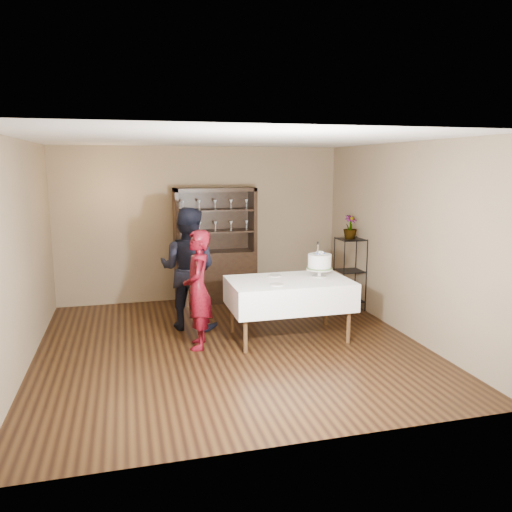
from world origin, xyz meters
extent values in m
plane|color=black|center=(0.00, 0.00, 0.00)|extent=(5.00, 5.00, 0.00)
plane|color=silver|center=(0.00, 0.00, 2.70)|extent=(5.00, 5.00, 0.00)
cube|color=#76654B|center=(0.00, 2.50, 1.35)|extent=(5.00, 0.02, 2.70)
cube|color=#76654B|center=(-2.50, 0.00, 1.35)|extent=(0.02, 5.00, 2.70)
cube|color=#76654B|center=(2.50, 0.00, 1.35)|extent=(0.02, 5.00, 2.70)
cube|color=black|center=(0.20, 2.24, 0.45)|extent=(1.40, 0.48, 0.90)
cube|color=black|center=(0.20, 2.46, 1.45)|extent=(1.40, 0.03, 1.10)
cube|color=black|center=(0.20, 2.24, 1.97)|extent=(1.40, 0.48, 0.06)
cube|color=black|center=(0.20, 2.24, 1.25)|extent=(1.28, 0.42, 0.02)
cube|color=black|center=(0.20, 2.24, 1.62)|extent=(1.28, 0.42, 0.02)
cylinder|color=black|center=(2.08, 1.00, 0.60)|extent=(0.02, 0.02, 1.20)
cylinder|color=black|center=(2.48, 1.00, 0.60)|extent=(0.02, 0.02, 1.20)
cylinder|color=black|center=(2.08, 1.40, 0.60)|extent=(0.02, 0.02, 1.20)
cylinder|color=black|center=(2.48, 1.40, 0.60)|extent=(0.02, 0.02, 1.20)
cube|color=black|center=(2.28, 1.20, 0.15)|extent=(0.40, 0.40, 0.02)
cube|color=black|center=(2.28, 1.20, 0.65)|extent=(0.40, 0.40, 0.01)
cube|color=black|center=(2.28, 1.20, 1.18)|extent=(0.40, 0.40, 0.02)
cube|color=white|center=(0.85, 0.09, 0.64)|extent=(1.66, 1.02, 0.38)
cylinder|color=#4D331C|center=(0.13, -0.31, 0.39)|extent=(0.06, 0.06, 0.79)
cylinder|color=#4D331C|center=(1.57, -0.30, 0.39)|extent=(0.06, 0.06, 0.79)
cylinder|color=#4D331C|center=(0.13, 0.49, 0.39)|extent=(0.06, 0.06, 0.79)
cylinder|color=#4D331C|center=(1.57, 0.50, 0.39)|extent=(0.06, 0.06, 0.79)
imported|color=#36040E|center=(-0.42, 0.06, 0.78)|extent=(0.46, 0.62, 1.57)
imported|color=black|center=(-0.44, 0.90, 0.90)|extent=(1.08, 0.99, 1.79)
cylinder|color=silver|center=(1.32, 0.17, 0.84)|extent=(0.20, 0.20, 0.01)
cylinder|color=silver|center=(1.32, 0.17, 0.88)|extent=(0.05, 0.05, 0.10)
cylinder|color=silver|center=(1.32, 0.17, 0.94)|extent=(0.37, 0.37, 0.02)
cylinder|color=#476B33|center=(1.32, 0.17, 0.96)|extent=(0.36, 0.36, 0.02)
cylinder|color=silver|center=(1.32, 0.17, 1.05)|extent=(0.33, 0.33, 0.20)
sphere|color=#5F75CC|center=(1.35, 0.17, 1.17)|extent=(0.02, 0.02, 0.02)
cube|color=white|center=(1.28, 0.15, 1.23)|extent=(0.02, 0.02, 0.14)
cube|color=black|center=(1.28, 0.15, 1.31)|extent=(0.03, 0.02, 0.05)
cylinder|color=silver|center=(0.59, -0.16, 0.84)|extent=(0.23, 0.23, 0.01)
cylinder|color=silver|center=(0.72, 0.36, 0.84)|extent=(0.24, 0.24, 0.01)
imported|color=#476B33|center=(2.26, 1.20, 1.38)|extent=(0.27, 0.27, 0.39)
camera|label=1|loc=(-1.29, -6.25, 2.39)|focal=35.00mm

